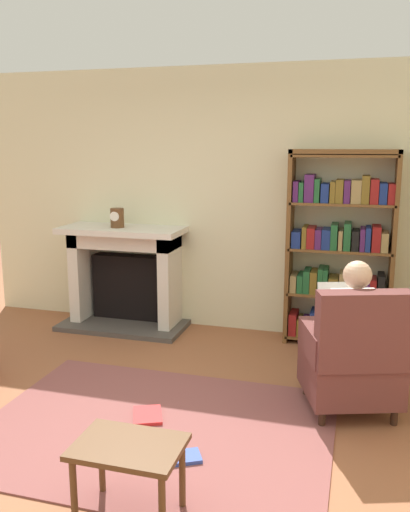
% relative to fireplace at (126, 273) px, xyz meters
% --- Properties ---
extents(ground, '(14.00, 14.00, 0.00)m').
position_rel_fireplace_xyz_m(ground, '(1.09, -2.30, -0.57)').
color(ground, '#975A39').
extents(back_wall, '(5.60, 0.10, 2.70)m').
position_rel_fireplace_xyz_m(back_wall, '(1.09, 0.25, 0.78)').
color(back_wall, beige).
rests_on(back_wall, ground).
extents(area_rug, '(2.40, 1.80, 0.01)m').
position_rel_fireplace_xyz_m(area_rug, '(1.09, -2.00, -0.57)').
color(area_rug, brown).
rests_on(area_rug, ground).
extents(fireplace, '(1.33, 0.64, 1.08)m').
position_rel_fireplace_xyz_m(fireplace, '(0.00, 0.00, 0.00)').
color(fireplace, '#4C4742').
rests_on(fireplace, ground).
extents(mantel_clock, '(0.14, 0.14, 0.20)m').
position_rel_fireplace_xyz_m(mantel_clock, '(-0.04, -0.10, 0.61)').
color(mantel_clock, brown).
rests_on(mantel_clock, fireplace).
extents(bookshelf, '(1.00, 0.32, 1.89)m').
position_rel_fireplace_xyz_m(bookshelf, '(2.21, 0.04, 0.35)').
color(bookshelf, brown).
rests_on(bookshelf, ground).
extents(armchair_reading, '(0.80, 0.79, 0.97)m').
position_rel_fireplace_xyz_m(armchair_reading, '(2.39, -1.40, -0.15)').
color(armchair_reading, '#331E14').
rests_on(armchair_reading, ground).
extents(seated_reader, '(0.48, 0.59, 1.14)m').
position_rel_fireplace_xyz_m(seated_reader, '(2.35, -1.29, 0.05)').
color(seated_reader, white).
rests_on(seated_reader, ground).
extents(side_table, '(0.56, 0.39, 0.43)m').
position_rel_fireplace_xyz_m(side_table, '(1.30, -2.88, -0.21)').
color(side_table, brown).
rests_on(side_table, ground).
extents(scattered_books, '(0.69, 0.71, 0.03)m').
position_rel_fireplace_xyz_m(scattered_books, '(1.14, -2.03, -0.55)').
color(scattered_books, red).
rests_on(scattered_books, area_rug).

